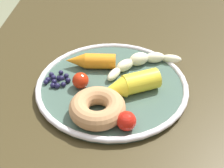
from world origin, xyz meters
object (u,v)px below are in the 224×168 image
banana (141,62)px  carrot_yellow (130,84)px  carrot_orange (91,61)px  donut (97,108)px  tomato_near (81,81)px  plate (112,85)px  blueberry_pile (57,79)px  dining_table (129,133)px  tomato_mid (126,121)px

banana → carrot_yellow: carrot_yellow is taller
banana → carrot_orange: carrot_orange is taller
donut → tomato_near: size_ratio=3.08×
banana → donut: donut is taller
plate → blueberry_pile: 0.12m
blueberry_pile → tomato_near: 0.06m
carrot_orange → dining_table: bearing=-138.6°
carrot_orange → donut: size_ratio=1.07×
blueberry_pile → tomato_near: size_ratio=1.66×
donut → tomato_mid: (-0.03, -0.05, -0.00)m
dining_table → donut: bearing=128.7°
banana → carrot_yellow: (-0.09, 0.02, 0.01)m
carrot_yellow → dining_table: bearing=-171.6°
dining_table → tomato_mid: (-0.08, 0.01, 0.12)m
plate → banana: (0.07, -0.06, 0.02)m
plate → banana: banana is taller
plate → tomato_near: size_ratio=9.39×
tomato_mid → carrot_orange: bearing=24.3°
dining_table → blueberry_pile: blueberry_pile is taller
donut → blueberry_pile: 0.14m
banana → blueberry_pile: size_ratio=3.05×
tomato_mid → carrot_yellow: bearing=-3.2°
banana → tomato_near: bearing=122.8°
carrot_orange → donut: 0.16m
carrot_orange → blueberry_pile: size_ratio=1.98×
donut → tomato_mid: bearing=-119.7°
donut → blueberry_pile: bearing=44.5°
plate → tomato_near: tomato_near is taller
banana → tomato_mid: tomato_mid is taller
carrot_orange → carrot_yellow: bearing=-133.6°
dining_table → plate: plate is taller
tomato_near → tomato_mid: 0.15m
carrot_yellow → plate: bearing=55.8°
plate → donut: 0.10m
banana → tomato_near: (-0.08, 0.13, 0.00)m
dining_table → blueberry_pile: (0.05, 0.16, 0.11)m
dining_table → plate: size_ratio=3.50×
tomato_near → plate: bearing=-78.4°
dining_table → carrot_yellow: bearing=8.4°
tomato_mid → banana: bearing=-8.8°
carrot_yellow → tomato_mid: size_ratio=3.63×
carrot_yellow → tomato_mid: 0.10m
blueberry_pile → tomato_mid: 0.20m
carrot_orange → blueberry_pile: bearing=131.2°
carrot_yellow → tomato_near: bearing=83.2°
plate → carrot_orange: 0.08m
plate → banana: bearing=-42.1°
plate → donut: size_ratio=3.05×
banana → tomato_mid: size_ratio=4.88×
plate → carrot_yellow: size_ratio=2.49×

